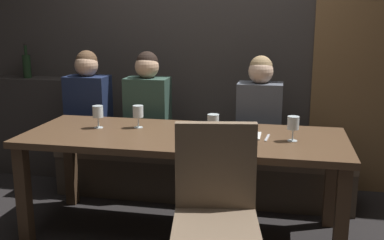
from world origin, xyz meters
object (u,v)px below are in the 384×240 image
at_px(dining_table, 183,147).
at_px(dessert_plate, 247,134).
at_px(wine_glass_end_right, 138,112).
at_px(wine_glass_far_right, 98,113).
at_px(chair_near_side, 216,205).
at_px(wine_glass_far_left, 293,124).
at_px(banquette_bench, 201,172).
at_px(wine_bottle_dark_red, 27,65).
at_px(fork_on_table, 267,138).
at_px(wine_glass_center_front, 213,122).
at_px(diner_bearded, 148,102).
at_px(diner_redhead, 88,99).
at_px(diner_far_end, 260,106).

relative_size(dining_table, dessert_plate, 11.58).
distance_m(wine_glass_end_right, wine_glass_far_right, 0.29).
xyz_separation_m(wine_glass_far_right, dessert_plate, (1.08, -0.02, -0.10)).
bearing_deg(chair_near_side, wine_glass_far_left, 60.50).
distance_m(banquette_bench, wine_bottle_dark_red, 1.98).
xyz_separation_m(banquette_bench, fork_on_table, (0.57, -0.68, 0.51)).
relative_size(dining_table, wine_glass_center_front, 13.41).
bearing_deg(fork_on_table, banquette_bench, 135.25).
relative_size(wine_glass_end_right, fork_on_table, 0.96).
bearing_deg(fork_on_table, wine_bottle_dark_red, 162.29).
xyz_separation_m(diner_bearded, wine_glass_center_front, (0.67, -0.73, 0.02)).
bearing_deg(wine_glass_far_right, fork_on_table, -2.08).
height_order(dessert_plate, fork_on_table, dessert_plate).
xyz_separation_m(diner_redhead, dessert_plate, (1.44, -0.65, -0.07)).
relative_size(diner_bearded, wine_glass_far_right, 4.88).
relative_size(diner_redhead, wine_glass_far_left, 4.87).
distance_m(diner_redhead, diner_bearded, 0.55).
bearing_deg(banquette_bench, dessert_plate, -56.62).
xyz_separation_m(banquette_bench, wine_bottle_dark_red, (-1.76, 0.31, 0.84)).
bearing_deg(diner_bearded, fork_on_table, -32.57).
relative_size(banquette_bench, diner_far_end, 3.22).
height_order(chair_near_side, wine_glass_end_right, chair_near_side).
xyz_separation_m(dining_table, dessert_plate, (0.43, 0.04, 0.10)).
bearing_deg(fork_on_table, dessert_plate, 174.44).
xyz_separation_m(banquette_bench, wine_glass_center_front, (0.22, -0.76, 0.62)).
bearing_deg(diner_far_end, fork_on_table, -82.50).
bearing_deg(dining_table, chair_near_side, -65.03).
relative_size(banquette_bench, wine_glass_far_left, 15.24).
height_order(chair_near_side, wine_glass_far_right, chair_near_side).
xyz_separation_m(banquette_bench, wine_glass_end_right, (-0.36, -0.57, 0.62)).
height_order(wine_glass_far_right, fork_on_table, wine_glass_far_right).
bearing_deg(wine_glass_far_right, wine_glass_end_right, 12.89).
height_order(wine_bottle_dark_red, fork_on_table, wine_bottle_dark_red).
distance_m(banquette_bench, wine_glass_end_right, 0.92).
bearing_deg(wine_bottle_dark_red, chair_near_side, -39.60).
height_order(chair_near_side, diner_redhead, diner_redhead).
relative_size(diner_redhead, wine_glass_far_right, 4.87).
height_order(banquette_bench, fork_on_table, fork_on_table).
height_order(wine_glass_far_left, dessert_plate, wine_glass_far_left).
bearing_deg(fork_on_table, wine_glass_end_right, 178.80).
bearing_deg(wine_glass_end_right, wine_bottle_dark_red, 147.59).
bearing_deg(fork_on_table, wine_glass_center_front, -161.98).
relative_size(chair_near_side, wine_bottle_dark_red, 3.01).
bearing_deg(wine_glass_far_right, dining_table, -5.39).
relative_size(wine_glass_center_front, fork_on_table, 0.96).
height_order(diner_bearded, wine_glass_far_left, diner_bearded).
relative_size(dining_table, diner_redhead, 2.75).
distance_m(diner_far_end, dessert_plate, 0.68).
height_order(diner_far_end, wine_bottle_dark_red, wine_bottle_dark_red).
bearing_deg(wine_glass_far_left, wine_bottle_dark_red, 157.46).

